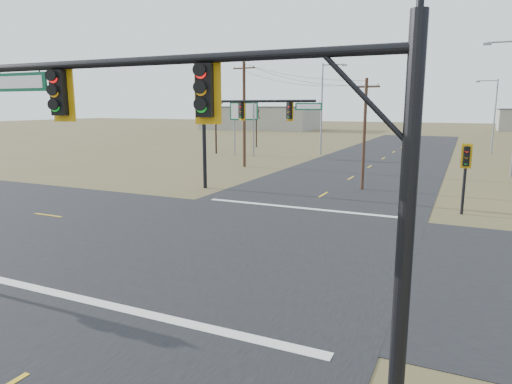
% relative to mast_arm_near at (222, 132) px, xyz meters
% --- Properties ---
extents(ground, '(320.00, 320.00, 0.00)m').
position_rel_mast_arm_near_xyz_m(ground, '(-4.05, 9.21, -5.40)').
color(ground, brown).
rests_on(ground, ground).
extents(road_ew, '(160.00, 14.00, 0.02)m').
position_rel_mast_arm_near_xyz_m(road_ew, '(-4.05, 9.21, -5.39)').
color(road_ew, black).
rests_on(road_ew, ground).
extents(road_ns, '(14.00, 160.00, 0.02)m').
position_rel_mast_arm_near_xyz_m(road_ns, '(-4.05, 9.21, -5.39)').
color(road_ns, black).
rests_on(road_ns, ground).
extents(stop_bar_near, '(12.00, 0.40, 0.01)m').
position_rel_mast_arm_near_xyz_m(stop_bar_near, '(-4.05, 1.71, -5.37)').
color(stop_bar_near, silver).
rests_on(stop_bar_near, road_ns).
extents(stop_bar_far, '(12.00, 0.40, 0.01)m').
position_rel_mast_arm_near_xyz_m(stop_bar_far, '(-4.05, 16.71, -5.37)').
color(stop_bar_far, silver).
rests_on(stop_bar_far, road_ns).
extents(mast_arm_near, '(10.77, 0.53, 7.43)m').
position_rel_mast_arm_near_xyz_m(mast_arm_near, '(0.00, 0.00, 0.00)').
color(mast_arm_near, black).
rests_on(mast_arm_near, ground).
extents(mast_arm_far, '(8.84, 0.57, 6.82)m').
position_rel_mast_arm_near_xyz_m(mast_arm_far, '(-9.64, 20.21, -0.46)').
color(mast_arm_far, black).
rests_on(mast_arm_far, ground).
extents(pedestal_signal_ne, '(0.59, 0.50, 3.95)m').
position_rel_mast_arm_near_xyz_m(pedestal_signal_ne, '(4.51, 18.93, -2.48)').
color(pedestal_signal_ne, black).
rests_on(pedestal_signal_ne, ground).
extents(utility_pole_near, '(1.90, 0.39, 7.80)m').
position_rel_mast_arm_near_xyz_m(utility_pole_near, '(-2.11, 24.36, -1.29)').
color(utility_pole_near, '#43291C').
rests_on(utility_pole_near, ground).
extents(utility_pole_far, '(2.45, 0.44, 10.03)m').
position_rel_mast_arm_near_xyz_m(utility_pole_far, '(-15.31, 32.05, -0.21)').
color(utility_pole_far, '#43291C').
rests_on(utility_pole_far, ground).
extents(highway_sign, '(3.30, 0.92, 6.35)m').
position_rel_mast_arm_near_xyz_m(highway_sign, '(-19.86, 41.21, -0.93)').
color(highway_sign, gray).
rests_on(highway_sign, ground).
extents(streetlight_b, '(2.56, 0.37, 9.14)m').
position_rel_mast_arm_near_xyz_m(streetlight_b, '(7.13, 55.62, -0.27)').
color(streetlight_b, gray).
rests_on(streetlight_b, ground).
extents(streetlight_c, '(3.03, 0.28, 10.90)m').
position_rel_mast_arm_near_xyz_m(streetlight_c, '(-11.63, 46.36, 0.72)').
color(streetlight_c, gray).
rests_on(streetlight_c, ground).
extents(bare_tree_a, '(3.68, 3.68, 6.86)m').
position_rel_mast_arm_near_xyz_m(bare_tree_a, '(-24.11, 41.89, 0.02)').
color(bare_tree_a, black).
rests_on(bare_tree_a, ground).
extents(bare_tree_b, '(3.21, 3.21, 6.22)m').
position_rel_mast_arm_near_xyz_m(bare_tree_b, '(-23.27, 52.17, -0.43)').
color(bare_tree_b, black).
rests_on(bare_tree_b, ground).
extents(warehouse_left, '(28.00, 14.00, 5.50)m').
position_rel_mast_arm_near_xyz_m(warehouse_left, '(-44.05, 99.21, -2.65)').
color(warehouse_left, gray).
rests_on(warehouse_left, ground).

